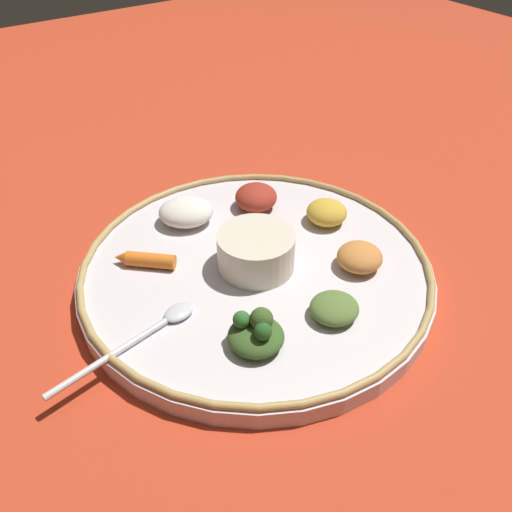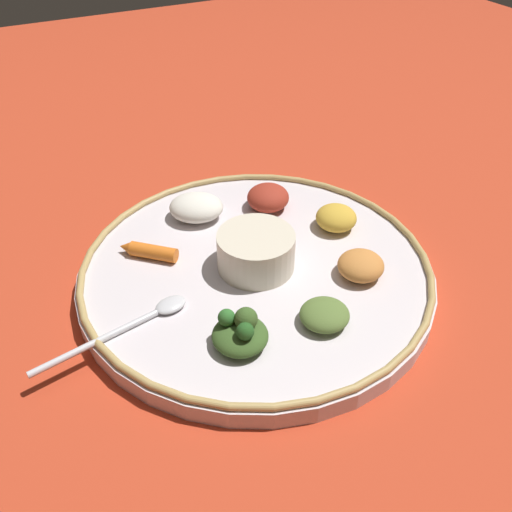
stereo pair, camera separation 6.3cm
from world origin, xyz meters
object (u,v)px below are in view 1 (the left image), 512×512
at_px(center_bowl, 256,250).
at_px(carrot_near_spoon, 145,260).
at_px(spoon, 147,332).
at_px(greens_pile, 256,333).

distance_m(center_bowl, carrot_near_spoon, 0.13).
height_order(spoon, greens_pile, greens_pile).
distance_m(center_bowl, spoon, 0.16).
height_order(center_bowl, carrot_near_spoon, center_bowl).
bearing_deg(greens_pile, center_bowl, -34.26).
bearing_deg(spoon, greens_pile, -130.49).
height_order(greens_pile, carrot_near_spoon, greens_pile).
distance_m(spoon, carrot_near_spoon, 0.11).
bearing_deg(greens_pile, spoon, 49.51).
bearing_deg(greens_pile, carrot_near_spoon, 12.02).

